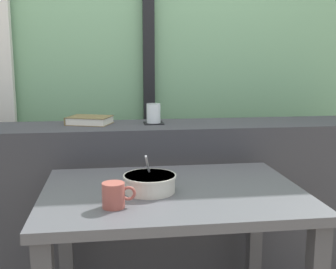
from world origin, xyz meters
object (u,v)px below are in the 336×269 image
(soup_bowl, at_px, (150,183))
(closed_book, at_px, (89,120))
(fork_utensil, at_px, (135,178))
(ceramic_mug, at_px, (114,195))
(coaster_square, at_px, (154,123))
(juice_glass, at_px, (154,114))
(breakfast_table, at_px, (173,219))

(soup_bowl, bearing_deg, closed_book, 109.81)
(fork_utensil, distance_m, ceramic_mug, 0.34)
(fork_utensil, bearing_deg, closed_book, 94.71)
(coaster_square, distance_m, juice_glass, 0.05)
(juice_glass, height_order, ceramic_mug, juice_glass)
(juice_glass, bearing_deg, breakfast_table, -89.36)
(ceramic_mug, bearing_deg, breakfast_table, 37.50)
(breakfast_table, relative_size, soup_bowl, 4.99)
(soup_bowl, distance_m, ceramic_mug, 0.20)
(breakfast_table, bearing_deg, closed_book, 116.81)
(coaster_square, relative_size, soup_bowl, 0.51)
(fork_utensil, relative_size, ceramic_mug, 1.50)
(breakfast_table, distance_m, closed_book, 0.80)
(fork_utensil, height_order, ceramic_mug, ceramic_mug)
(closed_book, bearing_deg, fork_utensil, -68.34)
(juice_glass, bearing_deg, closed_book, 174.49)
(fork_utensil, bearing_deg, soup_bowl, -92.61)
(juice_glass, xyz_separation_m, ceramic_mug, (-0.22, -0.80, -0.16))
(breakfast_table, height_order, soup_bowl, soup_bowl)
(breakfast_table, xyz_separation_m, ceramic_mug, (-0.22, -0.17, 0.16))
(coaster_square, height_order, juice_glass, juice_glass)
(breakfast_table, relative_size, coaster_square, 9.81)
(coaster_square, distance_m, ceramic_mug, 0.84)
(juice_glass, distance_m, ceramic_mug, 0.85)
(juice_glass, relative_size, ceramic_mug, 0.88)
(breakfast_table, height_order, ceramic_mug, ceramic_mug)
(coaster_square, relative_size, juice_glass, 1.01)
(soup_bowl, bearing_deg, ceramic_mug, -131.30)
(closed_book, height_order, ceramic_mug, closed_book)
(breakfast_table, bearing_deg, coaster_square, 90.64)
(ceramic_mug, bearing_deg, coaster_square, 75.02)
(closed_book, distance_m, soup_bowl, 0.74)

